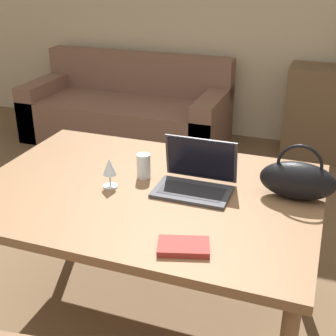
# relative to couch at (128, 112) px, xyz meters

# --- Properties ---
(dining_table) EXTENTS (1.54, 1.10, 0.77)m
(dining_table) POSITION_rel_couch_xyz_m (1.17, -2.35, 0.41)
(dining_table) COLOR brown
(dining_table) RESTS_ON ground_plane
(couch) EXTENTS (1.97, 0.88, 0.82)m
(couch) POSITION_rel_couch_xyz_m (0.00, 0.00, 0.00)
(couch) COLOR #7F5B4C
(couch) RESTS_ON ground_plane
(laptop) EXTENTS (0.34, 0.25, 0.22)m
(laptop) POSITION_rel_couch_xyz_m (1.38, -2.27, 0.54)
(laptop) COLOR #38383D
(laptop) RESTS_ON dining_table
(drinking_glass) EXTENTS (0.07, 0.07, 0.12)m
(drinking_glass) POSITION_rel_couch_xyz_m (1.11, -2.25, 0.54)
(drinking_glass) COLOR silver
(drinking_glass) RESTS_ON dining_table
(wine_glass) EXTENTS (0.07, 0.07, 0.14)m
(wine_glass) POSITION_rel_couch_xyz_m (1.01, -2.39, 0.58)
(wine_glass) COLOR silver
(wine_glass) RESTS_ON dining_table
(handbag) EXTENTS (0.33, 0.14, 0.25)m
(handbag) POSITION_rel_couch_xyz_m (1.82, -2.21, 0.57)
(handbag) COLOR black
(handbag) RESTS_ON dining_table
(book) EXTENTS (0.21, 0.16, 0.02)m
(book) POSITION_rel_couch_xyz_m (1.48, -2.75, 0.50)
(book) COLOR maroon
(book) RESTS_ON dining_table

